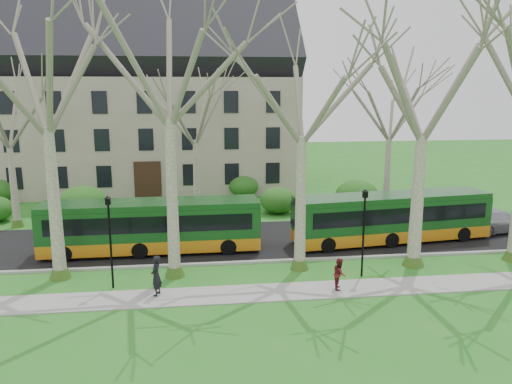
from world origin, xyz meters
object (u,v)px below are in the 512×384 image
bus_follow (392,217)px  pedestrian_b (340,274)px  pedestrian_a (156,276)px  sedan (495,220)px  bus_lead (152,226)px

bus_follow → pedestrian_b: 8.54m
pedestrian_a → pedestrian_b: size_ratio=1.26×
bus_follow → sedan: 7.49m
bus_follow → pedestrian_a: bearing=-161.3°
bus_follow → sedan: bearing=1.5°
sedan → pedestrian_a: bearing=96.7°
bus_follow → pedestrian_b: (-5.19, -6.74, -0.76)m
pedestrian_a → bus_follow: bearing=132.5°
bus_lead → sedan: 21.59m
bus_follow → pedestrian_b: bus_follow is taller
sedan → pedestrian_b: sedan is taller
bus_follow → pedestrian_b: size_ratio=8.18×
pedestrian_a → sedan: bearing=126.8°
bus_follow → bus_lead: bearing=174.1°
bus_lead → bus_follow: (14.16, 0.24, -0.01)m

